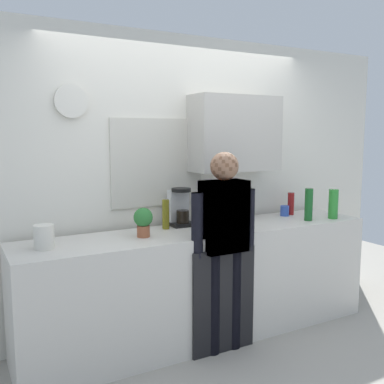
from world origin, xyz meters
TOP-DOWN VIEW (x-y plane):
  - ground_plane at (0.00, 0.00)m, footprint 8.00×8.00m
  - kitchen_counter at (0.00, 0.30)m, footprint 3.12×0.64m
  - dishwasher_panel at (-0.01, -0.03)m, footprint 0.56×0.02m
  - back_wall_assembly at (0.05, 0.70)m, footprint 4.72×0.42m
  - coffee_maker at (-0.10, 0.55)m, footprint 0.20×0.20m
  - bottle_red_vinegar at (1.10, 0.47)m, footprint 0.06×0.06m
  - bottle_olive_oil at (-0.28, 0.47)m, footprint 0.06×0.06m
  - bottle_clear_soda at (1.31, 0.12)m, footprint 0.09×0.09m
  - bottle_green_wine at (1.04, 0.16)m, footprint 0.07×0.07m
  - cup_white_mug at (0.17, 0.51)m, footprint 0.08×0.08m
  - cup_blue_mug at (1.00, 0.45)m, footprint 0.08×0.08m
  - potted_plant at (-0.56, 0.29)m, footprint 0.15×0.15m
  - storage_canister at (-1.30, 0.29)m, footprint 0.14×0.14m
  - person_at_sink at (0.00, 0.00)m, footprint 0.57×0.22m
  - person_guest at (0.00, 0.00)m, footprint 0.57×0.22m

SIDE VIEW (x-z plane):
  - ground_plane at x=0.00m, z-range 0.00..0.00m
  - dishwasher_panel at x=-0.01m, z-range 0.00..0.84m
  - kitchen_counter at x=0.00m, z-range 0.00..0.94m
  - person_at_sink at x=0.00m, z-range 0.15..1.75m
  - person_guest at x=0.00m, z-range 0.15..1.75m
  - cup_white_mug at x=0.17m, z-range 0.94..1.03m
  - cup_blue_mug at x=1.00m, z-range 0.94..1.04m
  - storage_canister at x=-1.30m, z-range 0.94..1.11m
  - bottle_red_vinegar at x=1.10m, z-range 0.94..1.16m
  - bottle_olive_oil at x=-0.28m, z-range 0.94..1.19m
  - potted_plant at x=-0.56m, z-range 0.96..1.19m
  - bottle_clear_soda at x=1.31m, z-range 0.94..1.22m
  - coffee_maker at x=-0.10m, z-range 0.92..1.25m
  - bottle_green_wine at x=1.04m, z-range 0.94..1.24m
  - back_wall_assembly at x=0.05m, z-range 0.06..2.66m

